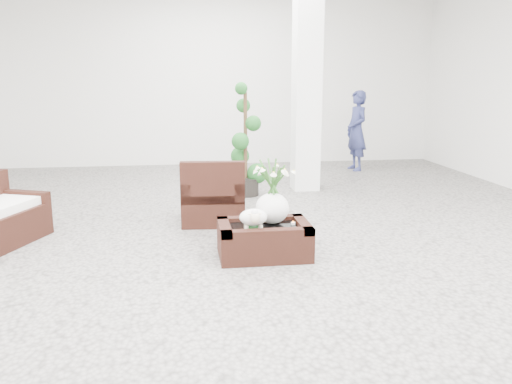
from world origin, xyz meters
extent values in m
plane|color=gray|center=(0.00, 0.00, 0.00)|extent=(11.00, 11.00, 0.00)
cube|color=white|center=(1.20, 2.80, 1.75)|extent=(0.40, 0.40, 3.50)
cube|color=black|center=(0.05, -0.30, 0.16)|extent=(0.90, 0.60, 0.31)
ellipsoid|color=white|center=(-0.07, -0.40, 0.42)|extent=(0.28, 0.23, 0.21)
cylinder|color=white|center=(0.35, -0.28, 0.33)|extent=(0.04, 0.04, 0.03)
cube|color=black|center=(-0.36, 1.07, 0.40)|extent=(0.82, 0.79, 0.80)
imported|color=navy|center=(2.57, 4.37, 0.76)|extent=(0.44, 0.60, 1.52)
camera|label=1|loc=(-0.72, -5.23, 1.77)|focal=36.63mm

